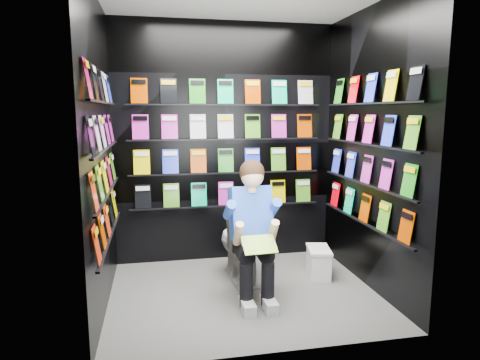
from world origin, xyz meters
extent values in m
plane|color=#5F5F5D|center=(0.00, 0.00, 0.00)|extent=(2.40, 2.40, 0.00)
cube|color=black|center=(0.00, 1.00, 1.30)|extent=(2.40, 0.04, 2.60)
cube|color=black|center=(0.00, -1.00, 1.30)|extent=(2.40, 0.04, 2.60)
cube|color=black|center=(-1.20, 0.00, 1.30)|extent=(0.04, 2.00, 2.60)
cube|color=black|center=(1.20, 0.00, 1.30)|extent=(0.04, 2.00, 2.60)
imported|color=white|center=(0.05, 0.35, 0.37)|extent=(0.46, 0.77, 0.73)
cube|color=white|center=(0.83, 0.26, 0.13)|extent=(0.27, 0.39, 0.27)
cube|color=white|center=(0.83, 0.26, 0.28)|extent=(0.29, 0.41, 0.03)
cube|color=green|center=(0.05, -0.38, 0.58)|extent=(0.29, 0.18, 0.12)
camera|label=1|loc=(-0.76, -3.63, 1.65)|focal=32.00mm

